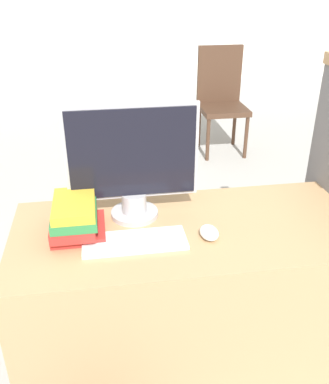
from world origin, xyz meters
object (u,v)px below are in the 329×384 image
object	(u,v)px
keyboard	(135,242)
mouse	(209,233)
far_chair	(221,96)
monitor	(133,163)
book_stack	(75,218)

from	to	relation	value
keyboard	mouse	world-z (taller)	mouse
far_chair	monitor	bearing A→B (deg)	-103.63
keyboard	mouse	bearing A→B (deg)	-0.14
keyboard	mouse	xyz separation A→B (m)	(0.28, -0.00, 0.01)
mouse	far_chair	xyz separation A→B (m)	(0.83, 2.72, -0.22)
mouse	book_stack	bearing A→B (deg)	167.98
monitor	book_stack	bearing A→B (deg)	-156.55
monitor	mouse	size ratio (longest dim) A/B	4.98
keyboard	book_stack	world-z (taller)	book_stack
mouse	book_stack	world-z (taller)	book_stack
book_stack	monitor	bearing A→B (deg)	23.45
monitor	book_stack	world-z (taller)	monitor
monitor	keyboard	distance (m)	0.30
book_stack	far_chair	distance (m)	2.95
monitor	keyboard	size ratio (longest dim) A/B	1.35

